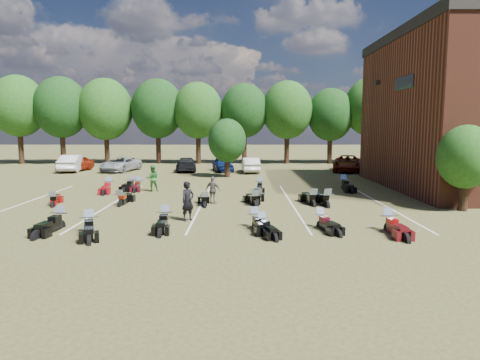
{
  "coord_description": "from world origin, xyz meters",
  "views": [
    {
      "loc": [
        -0.79,
        -20.49,
        4.28
      ],
      "look_at": [
        -0.87,
        4.0,
        1.2
      ],
      "focal_mm": 32.0,
      "sensor_mm": 36.0,
      "label": 1
    }
  ],
  "objects_px": {
    "motorcycle_14": "(139,189)",
    "motorcycle_3": "(263,232)",
    "person_green": "(152,178)",
    "motorcycle_7": "(53,207)",
    "car_4": "(223,164)",
    "person_grey": "(213,190)",
    "car_0": "(75,164)",
    "person_black": "(188,201)",
    "motorcycle_0": "(60,228)"
  },
  "relations": [
    {
      "from": "car_4",
      "to": "person_green",
      "type": "xyz_separation_m",
      "value": [
        -4.11,
        -12.74,
        0.18
      ]
    },
    {
      "from": "car_4",
      "to": "motorcycle_3",
      "type": "xyz_separation_m",
      "value": [
        2.66,
        -23.74,
        -0.68
      ]
    },
    {
      "from": "person_green",
      "to": "motorcycle_0",
      "type": "distance_m",
      "value": 10.63
    },
    {
      "from": "motorcycle_3",
      "to": "motorcycle_14",
      "type": "relative_size",
      "value": 0.94
    },
    {
      "from": "motorcycle_7",
      "to": "car_4",
      "type": "bearing_deg",
      "value": -128.89
    },
    {
      "from": "car_0",
      "to": "motorcycle_3",
      "type": "distance_m",
      "value": 28.99
    },
    {
      "from": "car_4",
      "to": "motorcycle_14",
      "type": "xyz_separation_m",
      "value": [
        -5.26,
        -11.83,
        -0.68
      ]
    },
    {
      "from": "motorcycle_3",
      "to": "motorcycle_0",
      "type": "bearing_deg",
      "value": 160.84
    },
    {
      "from": "motorcycle_0",
      "to": "motorcycle_3",
      "type": "distance_m",
      "value": 8.55
    },
    {
      "from": "person_black",
      "to": "person_grey",
      "type": "relative_size",
      "value": 1.17
    },
    {
      "from": "person_grey",
      "to": "motorcycle_7",
      "type": "distance_m",
      "value": 8.59
    },
    {
      "from": "person_green",
      "to": "motorcycle_7",
      "type": "relative_size",
      "value": 0.79
    },
    {
      "from": "car_4",
      "to": "motorcycle_7",
      "type": "xyz_separation_m",
      "value": [
        -8.29,
        -18.33,
        -0.68
      ]
    },
    {
      "from": "car_0",
      "to": "motorcycle_7",
      "type": "relative_size",
      "value": 1.98
    },
    {
      "from": "motorcycle_3",
      "to": "motorcycle_14",
      "type": "height_order",
      "value": "motorcycle_14"
    },
    {
      "from": "car_0",
      "to": "person_grey",
      "type": "height_order",
      "value": "person_grey"
    },
    {
      "from": "car_4",
      "to": "person_black",
      "type": "bearing_deg",
      "value": -104.99
    },
    {
      "from": "car_0",
      "to": "motorcycle_7",
      "type": "bearing_deg",
      "value": -59.18
    },
    {
      "from": "car_0",
      "to": "motorcycle_14",
      "type": "relative_size",
      "value": 2.0
    },
    {
      "from": "motorcycle_14",
      "to": "motorcycle_3",
      "type": "bearing_deg",
      "value": -60.29
    },
    {
      "from": "person_black",
      "to": "motorcycle_0",
      "type": "xyz_separation_m",
      "value": [
        -5.23,
        -1.5,
        -0.9
      ]
    },
    {
      "from": "motorcycle_0",
      "to": "motorcycle_7",
      "type": "height_order",
      "value": "motorcycle_0"
    },
    {
      "from": "motorcycle_0",
      "to": "motorcycle_7",
      "type": "xyz_separation_m",
      "value": [
        -2.42,
        4.85,
        0.0
      ]
    },
    {
      "from": "car_0",
      "to": "person_black",
      "type": "height_order",
      "value": "person_black"
    },
    {
      "from": "person_green",
      "to": "motorcycle_14",
      "type": "distance_m",
      "value": 1.7
    },
    {
      "from": "motorcycle_3",
      "to": "person_green",
      "type": "bearing_deg",
      "value": 106.15
    },
    {
      "from": "motorcycle_14",
      "to": "person_black",
      "type": "bearing_deg",
      "value": -68.81
    },
    {
      "from": "person_grey",
      "to": "motorcycle_0",
      "type": "relative_size",
      "value": 0.64
    },
    {
      "from": "motorcycle_7",
      "to": "motorcycle_14",
      "type": "height_order",
      "value": "motorcycle_7"
    },
    {
      "from": "motorcycle_0",
      "to": "motorcycle_7",
      "type": "bearing_deg",
      "value": 121.97
    },
    {
      "from": "motorcycle_3",
      "to": "motorcycle_14",
      "type": "bearing_deg",
      "value": 108.16
    },
    {
      "from": "motorcycle_3",
      "to": "motorcycle_7",
      "type": "xyz_separation_m",
      "value": [
        -10.95,
        5.41,
        0.0
      ]
    },
    {
      "from": "car_0",
      "to": "person_grey",
      "type": "distance_m",
      "value": 22.45
    },
    {
      "from": "car_0",
      "to": "car_4",
      "type": "xyz_separation_m",
      "value": [
        14.11,
        0.11,
        -0.06
      ]
    },
    {
      "from": "person_grey",
      "to": "motorcycle_7",
      "type": "relative_size",
      "value": 0.71
    },
    {
      "from": "person_green",
      "to": "person_grey",
      "type": "distance_m",
      "value": 6.35
    },
    {
      "from": "person_grey",
      "to": "motorcycle_3",
      "type": "distance_m",
      "value": 6.85
    },
    {
      "from": "person_black",
      "to": "car_0",
      "type": "bearing_deg",
      "value": 78.81
    },
    {
      "from": "car_0",
      "to": "person_green",
      "type": "height_order",
      "value": "person_green"
    },
    {
      "from": "person_black",
      "to": "motorcycle_0",
      "type": "relative_size",
      "value": 0.75
    },
    {
      "from": "person_green",
      "to": "motorcycle_0",
      "type": "height_order",
      "value": "person_green"
    },
    {
      "from": "person_black",
      "to": "person_green",
      "type": "xyz_separation_m",
      "value": [
        -3.47,
        8.95,
        -0.04
      ]
    },
    {
      "from": "motorcycle_14",
      "to": "person_grey",
      "type": "bearing_deg",
      "value": -49.38
    },
    {
      "from": "person_black",
      "to": "motorcycle_3",
      "type": "relative_size",
      "value": 0.89
    },
    {
      "from": "motorcycle_0",
      "to": "motorcycle_14",
      "type": "bearing_deg",
      "value": 92.4
    },
    {
      "from": "person_grey",
      "to": "motorcycle_7",
      "type": "xyz_separation_m",
      "value": [
        -8.5,
        -0.94,
        -0.77
      ]
    },
    {
      "from": "person_grey",
      "to": "motorcycle_14",
      "type": "xyz_separation_m",
      "value": [
        -5.47,
        5.56,
        -0.77
      ]
    },
    {
      "from": "person_grey",
      "to": "motorcycle_3",
      "type": "relative_size",
      "value": 0.76
    },
    {
      "from": "person_green",
      "to": "car_4",
      "type": "bearing_deg",
      "value": -121.68
    },
    {
      "from": "person_green",
      "to": "motorcycle_3",
      "type": "xyz_separation_m",
      "value": [
        6.77,
        -11.0,
        -0.86
      ]
    }
  ]
}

